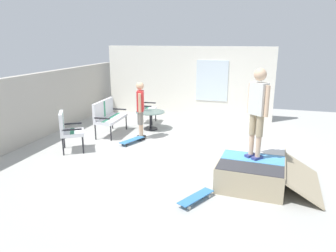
% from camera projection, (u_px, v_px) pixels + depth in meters
% --- Properties ---
extents(ground_plane, '(12.00, 12.00, 0.10)m').
position_uv_depth(ground_plane, '(172.00, 153.00, 7.97)').
color(ground_plane, '#A8A8A3').
extents(back_wall_cinderblock, '(9.00, 0.20, 1.84)m').
position_uv_depth(back_wall_cinderblock, '(35.00, 107.00, 8.80)').
color(back_wall_cinderblock, '#ADA89E').
rests_on(back_wall_cinderblock, ground_plane).
extents(house_facade, '(0.23, 6.00, 2.51)m').
position_uv_depth(house_facade, '(188.00, 82.00, 11.26)').
color(house_facade, white).
rests_on(house_facade, ground_plane).
extents(skate_ramp, '(1.74, 1.98, 0.50)m').
position_uv_depth(skate_ramp, '(254.00, 169.00, 6.24)').
color(skate_ramp, tan).
rests_on(skate_ramp, ground_plane).
extents(patio_bench, '(1.27, 0.60, 1.02)m').
position_uv_depth(patio_bench, '(107.00, 114.00, 9.24)').
color(patio_bench, black).
rests_on(patio_bench, ground_plane).
extents(patio_chair_near_house, '(0.67, 0.60, 1.02)m').
position_uv_depth(patio_chair_near_house, '(144.00, 105.00, 10.51)').
color(patio_chair_near_house, black).
rests_on(patio_chair_near_house, ground_plane).
extents(patio_chair_by_wall, '(0.82, 0.79, 1.02)m').
position_uv_depth(patio_chair_by_wall, '(67.00, 128.00, 7.81)').
color(patio_chair_by_wall, black).
rests_on(patio_chair_by_wall, ground_plane).
extents(patio_table, '(0.90, 0.90, 0.57)m').
position_uv_depth(patio_table, '(150.00, 117.00, 9.80)').
color(patio_table, black).
rests_on(patio_table, ground_plane).
extents(person_watching, '(0.46, 0.31, 1.61)m').
position_uv_depth(person_watching, '(140.00, 106.00, 8.76)').
color(person_watching, black).
rests_on(person_watching, ground_plane).
extents(person_skater, '(0.36, 0.39, 1.74)m').
position_uv_depth(person_skater, '(258.00, 107.00, 5.88)').
color(person_skater, navy).
rests_on(person_skater, skate_ramp).
extents(skateboard_by_bench, '(0.82, 0.48, 0.10)m').
position_uv_depth(skateboard_by_bench, '(132.00, 140.00, 8.56)').
color(skateboard_by_bench, '#3372B2').
rests_on(skateboard_by_bench, ground_plane).
extents(skateboard_spare, '(0.80, 0.54, 0.10)m').
position_uv_depth(skateboard_spare, '(196.00, 197.00, 5.48)').
color(skateboard_spare, '#3372B2').
rests_on(skateboard_spare, ground_plane).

